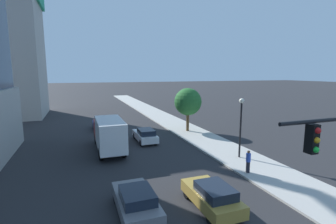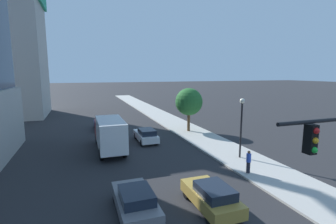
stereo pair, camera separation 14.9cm
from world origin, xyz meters
name	(u,v)px [view 2 (the right image)]	position (x,y,z in m)	size (l,w,h in m)	color
sidewalk	(217,146)	(8.76, 20.00, 0.07)	(4.44, 120.00, 0.15)	#B2AFA8
street_lamp	(241,119)	(8.70, 16.08, 3.59)	(0.44, 0.44, 5.18)	black
street_tree	(189,102)	(8.61, 26.76, 3.85)	(3.42, 3.42, 5.43)	brown
car_blue	(101,124)	(-1.72, 32.01, 0.66)	(1.75, 4.33, 1.33)	#233D9E
car_gray	(135,201)	(-1.72, 10.65, 0.76)	(1.92, 4.42, 1.51)	slate
car_gold	(211,196)	(2.35, 9.80, 0.75)	(1.88, 4.20, 1.48)	#AD8938
car_white	(146,135)	(2.35, 24.15, 0.74)	(1.83, 4.56, 1.49)	silver
box_truck	(110,133)	(-1.72, 22.19, 1.80)	(2.32, 7.90, 3.23)	#B21E1E
pedestrian_blue_shirt	(249,161)	(7.24, 13.02, 1.01)	(0.34, 0.34, 1.68)	black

